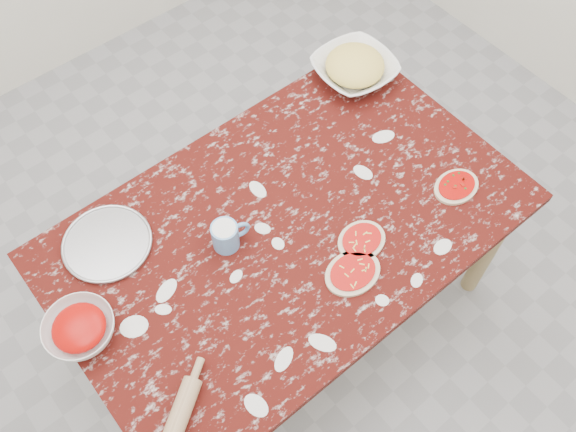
# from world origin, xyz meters

# --- Properties ---
(ground) EXTENTS (4.00, 4.00, 0.00)m
(ground) POSITION_xyz_m (0.00, 0.00, 0.00)
(ground) COLOR gray
(worktable) EXTENTS (1.60, 1.00, 0.75)m
(worktable) POSITION_xyz_m (0.00, 0.00, 0.67)
(worktable) COLOR #3B0C08
(worktable) RESTS_ON ground
(pizza_tray) EXTENTS (0.35, 0.35, 0.01)m
(pizza_tray) POSITION_xyz_m (-0.52, 0.32, 0.76)
(pizza_tray) COLOR #B2B2B7
(pizza_tray) RESTS_ON worktable
(sauce_bowl) EXTENTS (0.22, 0.22, 0.07)m
(sauce_bowl) POSITION_xyz_m (-0.74, 0.09, 0.78)
(sauce_bowl) COLOR white
(sauce_bowl) RESTS_ON worktable
(cheese_bowl) EXTENTS (0.33, 0.33, 0.08)m
(cheese_bowl) POSITION_xyz_m (0.64, 0.37, 0.79)
(cheese_bowl) COLOR white
(cheese_bowl) RESTS_ON worktable
(flour_mug) EXTENTS (0.13, 0.09, 0.10)m
(flour_mug) POSITION_xyz_m (-0.21, 0.07, 0.80)
(flour_mug) COLOR #5F97D3
(flour_mug) RESTS_ON worktable
(pizza_left) EXTENTS (0.20, 0.16, 0.02)m
(pizza_left) POSITION_xyz_m (0.04, -0.28, 0.76)
(pizza_left) COLOR beige
(pizza_left) RESTS_ON worktable
(pizza_mid) EXTENTS (0.17, 0.14, 0.02)m
(pizza_mid) POSITION_xyz_m (0.15, -0.21, 0.76)
(pizza_mid) COLOR beige
(pizza_mid) RESTS_ON worktable
(pizza_right) EXTENTS (0.18, 0.14, 0.02)m
(pizza_right) POSITION_xyz_m (0.56, -0.26, 0.76)
(pizza_right) COLOR beige
(pizza_right) RESTS_ON worktable
(rolling_pin) EXTENTS (0.27, 0.21, 0.06)m
(rolling_pin) POSITION_xyz_m (-0.68, -0.33, 0.78)
(rolling_pin) COLOR tan
(rolling_pin) RESTS_ON worktable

